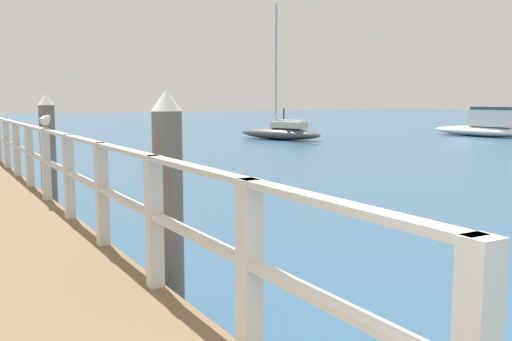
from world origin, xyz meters
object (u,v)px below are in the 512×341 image
(boat_0, at_px, (280,132))
(boat_3, at_px, (486,127))
(dock_piling_near, at_px, (168,197))
(dock_piling_far, at_px, (48,149))
(seagull_foreground, at_px, (45,120))
(channel_buoy, at_px, (284,127))

(boat_0, bearing_deg, boat_3, -37.58)
(boat_0, distance_m, boat_3, 10.95)
(dock_piling_near, bearing_deg, dock_piling_far, 90.00)
(dock_piling_far, xyz_separation_m, boat_3, (23.24, 8.84, -0.52))
(seagull_foreground, distance_m, boat_0, 19.47)
(channel_buoy, bearing_deg, boat_0, -124.38)
(dock_piling_near, height_order, seagull_foreground, dock_piling_near)
(seagull_foreground, bearing_deg, boat_3, -158.50)
(channel_buoy, bearing_deg, seagull_foreground, -130.98)
(dock_piling_far, height_order, channel_buoy, dock_piling_far)
(boat_3, bearing_deg, dock_piling_far, 14.37)
(boat_0, distance_m, channel_buoy, 5.50)
(boat_3, height_order, channel_buoy, boat_3)
(seagull_foreground, bearing_deg, boat_0, -136.00)
(dock_piling_near, bearing_deg, channel_buoy, 55.00)
(boat_3, relative_size, channel_buoy, 4.17)
(dock_piling_near, xyz_separation_m, channel_buoy, (15.94, 22.76, -0.67))
(dock_piling_near, distance_m, dock_piling_far, 5.99)
(boat_0, bearing_deg, dock_piling_far, -155.84)
(seagull_foreground, bearing_deg, dock_piling_far, -103.87)
(boat_3, bearing_deg, channel_buoy, -53.85)
(dock_piling_near, height_order, boat_0, boat_0)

